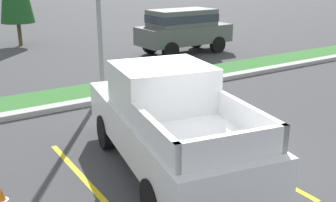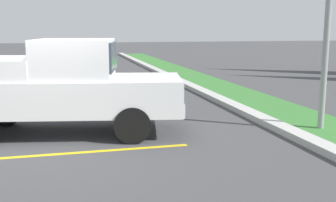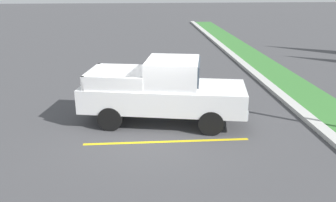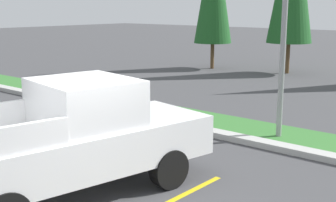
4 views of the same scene
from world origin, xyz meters
name	(u,v)px [view 1 (image 1 of 4)]	position (x,y,z in m)	size (l,w,h in m)	color
ground_plane	(198,166)	(0.00, 0.00, 0.00)	(120.00, 120.00, 0.00)	#424244
parking_line_near	(96,192)	(-2.17, 0.17, 0.00)	(0.12, 4.80, 0.01)	yellow
parking_line_far	(227,152)	(0.93, 0.17, 0.00)	(0.12, 4.80, 0.01)	yellow
curb_strip	(98,100)	(0.00, 5.00, 0.07)	(56.00, 0.40, 0.15)	#B2B2AD
grass_median	(85,93)	(0.00, 6.10, 0.03)	(56.00, 1.80, 0.06)	#387533
pickup_truck_main	(167,121)	(-0.61, 0.22, 1.04)	(2.83, 5.48, 2.10)	black
suv_distant	(183,28)	(6.61, 9.88, 1.24)	(4.64, 2.04, 2.10)	black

